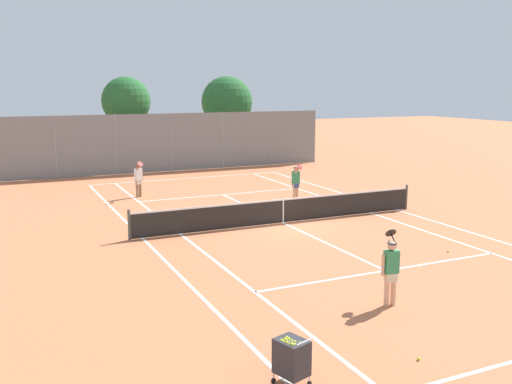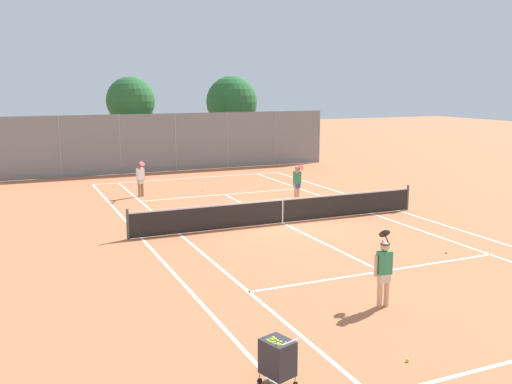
% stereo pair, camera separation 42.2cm
% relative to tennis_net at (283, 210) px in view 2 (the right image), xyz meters
% --- Properties ---
extents(ground_plane, '(120.00, 120.00, 0.00)m').
position_rel_tennis_net_xyz_m(ground_plane, '(0.00, 0.00, -0.51)').
color(ground_plane, '#C67047').
extents(court_line_markings, '(11.10, 23.90, 0.01)m').
position_rel_tennis_net_xyz_m(court_line_markings, '(0.00, 0.00, -0.51)').
color(court_line_markings, white).
rests_on(court_line_markings, ground).
extents(tennis_net, '(12.00, 0.10, 1.07)m').
position_rel_tennis_net_xyz_m(tennis_net, '(0.00, 0.00, 0.00)').
color(tennis_net, '#474C47').
rests_on(tennis_net, ground).
extents(ball_cart, '(0.63, 0.73, 0.96)m').
position_rel_tennis_net_xyz_m(ball_cart, '(-5.47, -10.87, 0.03)').
color(ball_cart, '#2D2D33').
rests_on(ball_cart, ground).
extents(player_near_side, '(0.74, 0.72, 1.77)m').
position_rel_tennis_net_xyz_m(player_near_side, '(-1.54, -8.56, 0.42)').
color(player_near_side, '#D8A884').
rests_on(player_near_side, ground).
extents(player_far_left, '(0.44, 0.89, 1.77)m').
position_rel_tennis_net_xyz_m(player_far_left, '(-3.84, 7.55, 0.42)').
color(player_far_left, '#936B4C').
rests_on(player_far_left, ground).
extents(player_far_right, '(0.53, 0.84, 1.77)m').
position_rel_tennis_net_xyz_m(player_far_right, '(2.52, 3.59, 0.42)').
color(player_far_right, '#D8A884').
rests_on(player_far_right, ground).
extents(loose_tennis_ball_0, '(0.07, 0.07, 0.07)m').
position_rel_tennis_net_xyz_m(loose_tennis_ball_0, '(-0.70, 7.72, -0.48)').
color(loose_tennis_ball_0, '#D1DB33').
rests_on(loose_tennis_ball_0, ground).
extents(loose_tennis_ball_1, '(0.07, 0.07, 0.07)m').
position_rel_tennis_net_xyz_m(loose_tennis_ball_1, '(-2.80, -11.10, -0.48)').
color(loose_tennis_ball_1, '#D1DB33').
rests_on(loose_tennis_ball_1, ground).
extents(loose_tennis_ball_2, '(0.07, 0.07, 0.07)m').
position_rel_tennis_net_xyz_m(loose_tennis_ball_2, '(-0.01, 0.23, -0.48)').
color(loose_tennis_ball_2, '#D1DB33').
rests_on(loose_tennis_ball_2, ground).
extents(loose_tennis_ball_3, '(0.07, 0.07, 0.07)m').
position_rel_tennis_net_xyz_m(loose_tennis_ball_3, '(2.96, -5.74, -0.48)').
color(loose_tennis_ball_3, '#D1DB33').
rests_on(loose_tennis_ball_3, ground).
extents(back_fence, '(20.48, 0.08, 3.59)m').
position_rel_tennis_net_xyz_m(back_fence, '(-0.00, 14.97, 1.29)').
color(back_fence, gray).
rests_on(back_fence, ground).
extents(tree_behind_left, '(3.07, 3.07, 5.82)m').
position_rel_tennis_net_xyz_m(tree_behind_left, '(-2.14, 17.36, 3.69)').
color(tree_behind_left, brown).
rests_on(tree_behind_left, ground).
extents(tree_behind_right, '(3.59, 3.59, 5.91)m').
position_rel_tennis_net_xyz_m(tree_behind_right, '(5.01, 18.48, 3.50)').
color(tree_behind_right, brown).
rests_on(tree_behind_right, ground).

